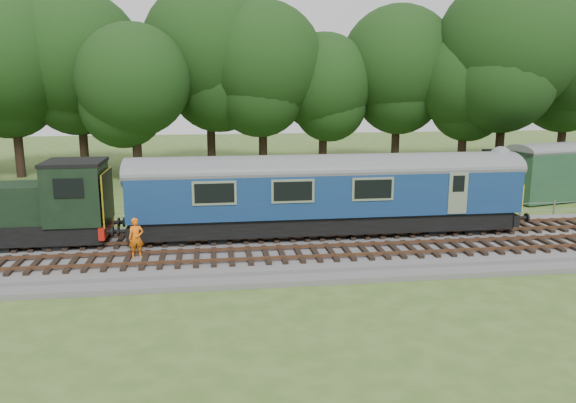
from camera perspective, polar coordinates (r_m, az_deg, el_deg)
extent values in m
plane|color=#3A5A21|center=(25.38, 3.69, -4.98)|extent=(120.00, 120.00, 0.00)
cube|color=#4C4C4F|center=(25.33, 3.69, -4.60)|extent=(70.00, 7.00, 0.35)
cube|color=brown|center=(25.88, 3.40, -3.51)|extent=(66.50, 0.07, 0.14)
cube|color=brown|center=(27.24, 2.82, -2.71)|extent=(66.50, 0.07, 0.14)
cube|color=brown|center=(23.07, 4.85, -5.47)|extent=(66.50, 0.07, 0.14)
cube|color=brown|center=(24.41, 4.12, -4.47)|extent=(66.50, 0.07, 0.14)
cube|color=black|center=(26.49, 3.91, -1.88)|extent=(17.46, 2.52, 0.85)
cube|color=navy|center=(26.19, 3.95, 1.15)|extent=(18.00, 2.80, 2.05)
cube|color=yellow|center=(29.43, 21.41, 0.80)|extent=(0.06, 2.74, 1.30)
cube|color=black|center=(28.35, 15.87, -1.81)|extent=(2.60, 2.00, 0.55)
cube|color=black|center=(26.02, -9.17, -2.71)|extent=(2.60, 2.00, 0.55)
cube|color=black|center=(27.53, -26.95, -2.75)|extent=(8.73, 2.39, 0.85)
cube|color=black|center=(26.30, -20.69, 0.83)|extent=(2.40, 2.55, 2.60)
cube|color=#A8150C|center=(26.39, -17.94, -2.50)|extent=(0.25, 2.60, 0.55)
cube|color=yellow|center=(26.07, -17.84, 0.49)|extent=(0.06, 2.55, 2.30)
imported|color=orange|center=(23.74, -15.18, -3.60)|extent=(0.67, 0.50, 1.67)
cube|color=#1C3E27|center=(45.73, 21.44, 3.22)|extent=(2.74, 2.74, 2.20)
cube|color=black|center=(45.58, 21.55, 4.70)|extent=(3.01, 3.01, 0.18)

